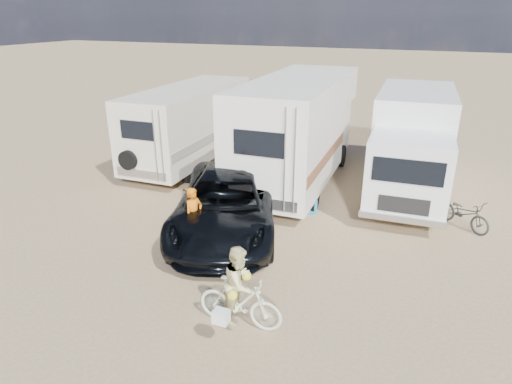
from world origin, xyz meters
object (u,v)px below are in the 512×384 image
at_px(dark_suv, 227,203).
at_px(cooler, 307,205).
at_px(rv_left, 189,126).
at_px(box_truck, 411,146).
at_px(crate, 261,215).
at_px(bike_man, 195,232).
at_px(rider_man, 195,222).
at_px(rider_woman, 240,291).
at_px(rv_main, 297,132).
at_px(bike_woman, 240,302).
at_px(bike_parked, 463,213).

bearing_deg(dark_suv, cooler, 29.50).
relative_size(rv_left, cooler, 11.67).
xyz_separation_m(box_truck, dark_suv, (-4.45, -4.90, -0.85)).
distance_m(dark_suv, crate, 1.32).
height_order(bike_man, rider_man, rider_man).
distance_m(box_truck, rider_woman, 8.95).
bearing_deg(rv_main, rider_woman, -81.76).
bearing_deg(bike_woman, bike_parked, -34.25).
height_order(bike_man, bike_woman, bike_woman).
bearing_deg(box_truck, rv_left, 176.96).
bearing_deg(bike_parked, crate, 146.19).
relative_size(bike_man, bike_parked, 1.10).
distance_m(dark_suv, bike_man, 1.39).
xyz_separation_m(rv_left, bike_man, (3.75, -6.26, -1.04)).
xyz_separation_m(bike_woman, rider_woman, (0.00, 0.00, 0.26)).
height_order(bike_parked, crate, bike_parked).
distance_m(box_truck, crate, 5.67).
bearing_deg(bike_woman, cooler, 1.70).
bearing_deg(dark_suv, rv_main, 63.02).
distance_m(rv_left, bike_parked, 10.54).
xyz_separation_m(rider_woman, bike_parked, (4.15, 6.40, -0.34)).
relative_size(bike_parked, cooler, 2.87).
bearing_deg(rider_man, rv_left, 46.21).
xyz_separation_m(box_truck, bike_man, (-4.73, -6.22, -1.18)).
bearing_deg(bike_man, bike_parked, -42.84).
distance_m(box_truck, bike_man, 7.91).
bearing_deg(cooler, rv_left, 129.96).
bearing_deg(bike_parked, cooler, 137.58).
height_order(box_truck, rider_woman, box_truck).
distance_m(rv_main, bike_parked, 6.02).
relative_size(rv_left, rider_woman, 4.40).
distance_m(rv_left, bike_woman, 10.61).
xyz_separation_m(rv_main, rv_left, (-4.66, 0.47, -0.33)).
height_order(rv_left, rider_man, rv_left).
relative_size(box_truck, rider_man, 4.56).
height_order(rv_main, box_truck, rv_main).
xyz_separation_m(rider_man, crate, (0.96, 2.26, -0.59)).
xyz_separation_m(dark_suv, crate, (0.67, 0.94, -0.65)).
bearing_deg(box_truck, rv_main, -176.33).
bearing_deg(cooler, rider_woman, -110.16).
relative_size(box_truck, dark_suv, 1.18).
bearing_deg(rider_woman, rv_main, 8.70).
bearing_deg(rv_left, rv_main, -7.33).
bearing_deg(box_truck, bike_man, -130.04).
xyz_separation_m(bike_woman, rider_man, (-2.35, 2.36, 0.24)).
bearing_deg(crate, bike_woman, -73.32).
relative_size(dark_suv, bike_woman, 3.38).
relative_size(rv_main, rider_woman, 4.96).
bearing_deg(cooler, box_truck, 24.10).
height_order(rv_main, rider_man, rv_main).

